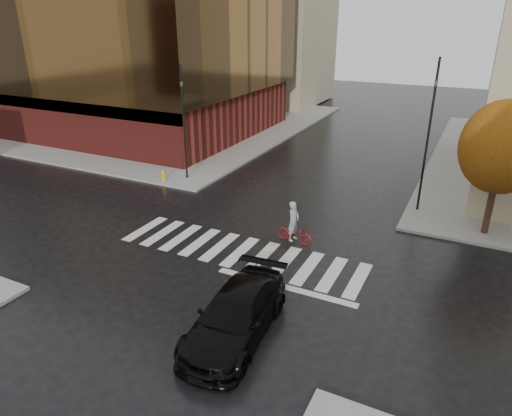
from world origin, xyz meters
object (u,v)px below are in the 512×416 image
(sedan, at_px, (236,315))
(cyclist, at_px, (295,229))
(traffic_light_ne, at_px, (430,126))
(fire_hydrant, at_px, (163,175))
(traffic_light_nw, at_px, (183,116))

(sedan, height_order, cyclist, cyclist)
(sedan, distance_m, cyclist, 7.31)
(cyclist, distance_m, traffic_light_ne, 8.99)
(traffic_light_ne, xyz_separation_m, fire_hydrant, (-15.43, -2.44, -4.28))
(traffic_light_nw, relative_size, fire_hydrant, 10.06)
(traffic_light_nw, bearing_deg, traffic_light_ne, 101.57)
(cyclist, height_order, traffic_light_nw, traffic_light_nw)
(traffic_light_ne, bearing_deg, sedan, 66.29)
(sedan, distance_m, traffic_light_nw, 16.66)
(traffic_light_nw, bearing_deg, cyclist, 68.49)
(sedan, distance_m, fire_hydrant, 16.10)
(cyclist, bearing_deg, traffic_light_ne, -28.49)
(sedan, bearing_deg, fire_hydrant, 130.99)
(sedan, bearing_deg, traffic_light_nw, 125.53)
(sedan, xyz_separation_m, cyclist, (-0.80, 7.26, -0.09))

